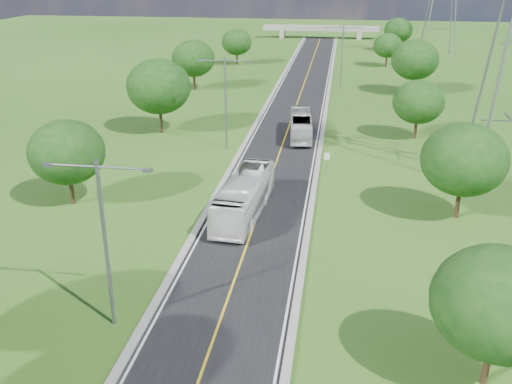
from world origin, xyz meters
TOP-DOWN VIEW (x-y plane):
  - ground at (0.00, 60.00)m, footprint 260.00×260.00m
  - road at (0.00, 66.00)m, footprint 8.00×150.00m
  - curb_left at (-4.25, 66.00)m, footprint 0.50×150.00m
  - curb_right at (4.25, 66.00)m, footprint 0.50×150.00m
  - speed_limit_sign at (5.20, 37.98)m, footprint 0.55×0.09m
  - overpass at (0.00, 140.00)m, footprint 30.00×3.00m
  - streetlight_near_left at (-6.00, 12.00)m, footprint 5.90×0.25m
  - streetlight_mid_left at (-6.00, 45.00)m, footprint 5.90×0.25m
  - streetlight_far_right at (6.00, 78.00)m, footprint 5.90×0.25m
  - tree_lb at (-16.00, 28.00)m, footprint 6.30×6.30m
  - tree_lc at (-15.00, 50.00)m, footprint 7.56×7.56m
  - tree_ld at (-17.00, 74.00)m, footprint 6.72×6.72m
  - tree_le at (-14.50, 98.00)m, footprint 5.88×5.88m
  - tree_ra at (14.00, 10.00)m, footprint 6.30×6.30m
  - tree_rb at (16.00, 30.00)m, footprint 6.72×6.72m
  - tree_rc at (15.00, 52.00)m, footprint 5.88×5.88m
  - tree_rd at (17.00, 76.00)m, footprint 7.14×7.14m
  - tree_re at (14.50, 100.00)m, footprint 5.46×5.46m
  - tree_rf at (18.00, 120.00)m, footprint 6.30×6.30m
  - bus_outbound at (1.77, 50.46)m, footprint 3.25×10.21m
  - bus_inbound at (-1.08, 27.87)m, footprint 3.58×11.72m

SIDE VIEW (x-z plane):
  - ground at x=0.00m, z-range 0.00..0.00m
  - road at x=0.00m, z-range 0.00..0.06m
  - curb_left at x=-4.25m, z-range 0.00..0.22m
  - curb_right at x=4.25m, z-range 0.00..0.22m
  - bus_outbound at x=1.77m, z-range 0.06..2.86m
  - speed_limit_sign at x=5.20m, z-range 0.40..2.80m
  - bus_inbound at x=-1.08m, z-range 0.06..3.28m
  - overpass at x=0.00m, z-range 0.81..4.01m
  - tree_re at x=14.50m, z-range 0.85..7.20m
  - tree_le at x=-14.50m, z-range 0.91..7.75m
  - tree_rc at x=15.00m, z-range 0.91..7.75m
  - tree_lb at x=-16.00m, z-range 0.98..8.31m
  - tree_ra at x=14.00m, z-range 0.98..8.31m
  - tree_rf at x=18.00m, z-range 0.98..8.31m
  - tree_ld at x=-17.00m, z-range 1.05..8.86m
  - tree_rb at x=16.00m, z-range 1.05..8.86m
  - tree_rd at x=17.00m, z-range 1.11..9.42m
  - tree_lc at x=-15.00m, z-range 1.18..9.97m
  - streetlight_near_left at x=-6.00m, z-range 0.94..10.94m
  - streetlight_mid_left at x=-6.00m, z-range 0.94..10.94m
  - streetlight_far_right at x=6.00m, z-range 0.94..10.94m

